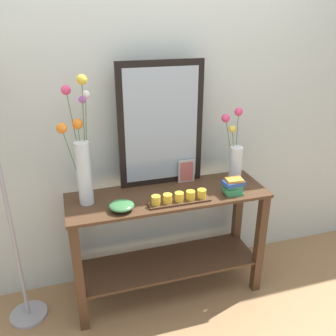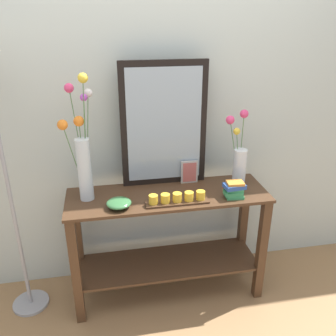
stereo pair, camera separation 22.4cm
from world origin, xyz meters
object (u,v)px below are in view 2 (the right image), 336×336
Objects in this scene: mirror_leaning at (164,125)px; picture_frame_small at (189,172)px; vase_right at (239,159)px; decorative_bowl at (119,203)px; candle_tray at (177,199)px; book_stack at (234,190)px; tall_vase_left at (83,153)px; console_table at (168,233)px.

picture_frame_small is (0.17, -0.03, -0.33)m from mirror_leaning.
decorative_bowl is at bearing -167.82° from vase_right.
vase_right is 1.28× the size of candle_tray.
vase_right is 3.69× the size of book_stack.
vase_right is at bearing 22.14° from candle_tray.
decorative_bowl is at bearing -152.58° from picture_frame_small.
book_stack is (0.92, -0.16, -0.25)m from tall_vase_left.
tall_vase_left reaches higher than console_table.
mirror_leaning is at bearing 168.44° from picture_frame_small.
tall_vase_left is 0.37m from decorative_bowl.
console_table is 0.47m from decorative_bowl.
console_table is 0.73m from mirror_leaning.
console_table is 0.69m from vase_right.
picture_frame_small reaches higher than book_stack.
book_stack is (-0.09, -0.18, -0.13)m from vase_right.
vase_right is 0.34m from picture_frame_small.
decorative_bowl is (-0.32, -0.11, 0.33)m from console_table.
mirror_leaning is at bearing 95.07° from candle_tray.
vase_right is at bearing -13.53° from mirror_leaning.
tall_vase_left is at bearing 162.57° from candle_tray.
candle_tray is 0.37m from book_stack.
candle_tray is at bearing -74.80° from console_table.
tall_vase_left is at bearing 169.94° from book_stack.
decorative_bowl is at bearing -138.36° from mirror_leaning.
console_table is 8.65× the size of decorative_bowl.
console_table is 3.32× the size of candle_tray.
mirror_leaning is 0.58m from decorative_bowl.
book_stack is at bearing -16.09° from console_table.
console_table is 0.35m from candle_tray.
mirror_leaning is 1.63× the size of vase_right.
picture_frame_small is at bearing 165.43° from vase_right.
tall_vase_left reaches higher than decorative_bowl.
book_stack is (0.23, -0.26, -0.03)m from picture_frame_small.
book_stack reaches higher than candle_tray.
candle_tray reaches higher than console_table.
tall_vase_left reaches higher than vase_right.
mirror_leaning is 0.61m from book_stack.
candle_tray is 0.36m from decorative_bowl.
vase_right is at bearing -14.57° from picture_frame_small.
tall_vase_left is 4.81× the size of picture_frame_small.
candle_tray is at bearing -157.86° from vase_right.
vase_right is at bearing 12.18° from decorative_bowl.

